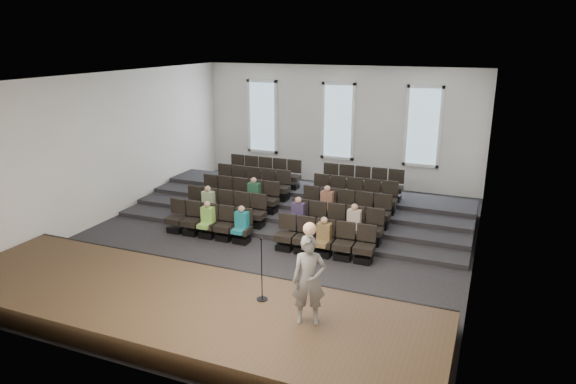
# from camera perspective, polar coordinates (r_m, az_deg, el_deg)

# --- Properties ---
(ground) EXTENTS (14.00, 14.00, 0.00)m
(ground) POSITION_cam_1_polar(r_m,az_deg,el_deg) (16.21, -1.89, -5.25)
(ground) COLOR black
(ground) RESTS_ON ground
(ceiling) EXTENTS (12.00, 14.00, 0.02)m
(ceiling) POSITION_cam_1_polar(r_m,az_deg,el_deg) (15.06, -2.08, 12.70)
(ceiling) COLOR white
(ceiling) RESTS_ON ground
(wall_back) EXTENTS (12.00, 0.04, 5.00)m
(wall_back) POSITION_cam_1_polar(r_m,az_deg,el_deg) (21.91, 5.62, 7.32)
(wall_back) COLOR white
(wall_back) RESTS_ON ground
(wall_front) EXTENTS (12.00, 0.04, 5.00)m
(wall_front) POSITION_cam_1_polar(r_m,az_deg,el_deg) (9.78, -19.15, -5.72)
(wall_front) COLOR white
(wall_front) RESTS_ON ground
(wall_left) EXTENTS (0.04, 14.00, 5.00)m
(wall_left) POSITION_cam_1_polar(r_m,az_deg,el_deg) (18.69, -19.13, 4.82)
(wall_left) COLOR white
(wall_left) RESTS_ON ground
(wall_right) EXTENTS (0.04, 14.00, 5.00)m
(wall_right) POSITION_cam_1_polar(r_m,az_deg,el_deg) (14.16, 20.85, 1.00)
(wall_right) COLOR white
(wall_right) RESTS_ON ground
(stage) EXTENTS (11.80, 3.60, 0.50)m
(stage) POSITION_cam_1_polar(r_m,az_deg,el_deg) (12.09, -12.05, -12.48)
(stage) COLOR #3D2D1A
(stage) RESTS_ON ground
(stage_lip) EXTENTS (11.80, 0.06, 0.52)m
(stage_lip) POSITION_cam_1_polar(r_m,az_deg,el_deg) (13.41, -7.79, -9.18)
(stage_lip) COLOR black
(stage_lip) RESTS_ON ground
(risers) EXTENTS (11.80, 4.80, 0.60)m
(risers) POSITION_cam_1_polar(r_m,az_deg,el_deg) (18.90, 2.03, -1.35)
(risers) COLOR black
(risers) RESTS_ON ground
(seating_rows) EXTENTS (6.80, 4.70, 1.67)m
(seating_rows) POSITION_cam_1_polar(r_m,az_deg,el_deg) (17.31, 0.17, -1.39)
(seating_rows) COLOR black
(seating_rows) RESTS_ON ground
(windows) EXTENTS (8.44, 0.10, 3.24)m
(windows) POSITION_cam_1_polar(r_m,az_deg,el_deg) (21.81, 5.58, 7.81)
(windows) COLOR white
(windows) RESTS_ON wall_back
(audience) EXTENTS (5.45, 2.64, 1.10)m
(audience) POSITION_cam_1_polar(r_m,az_deg,el_deg) (16.20, -1.46, -2.20)
(audience) COLOR #86C64F
(audience) RESTS_ON seating_rows
(speaker) EXTENTS (0.80, 0.66, 1.87)m
(speaker) POSITION_cam_1_polar(r_m,az_deg,el_deg) (10.41, 2.35, -9.78)
(speaker) COLOR slate
(speaker) RESTS_ON stage
(mic_stand) EXTENTS (0.25, 0.25, 1.49)m
(mic_stand) POSITION_cam_1_polar(r_m,az_deg,el_deg) (11.46, -2.92, -9.90)
(mic_stand) COLOR black
(mic_stand) RESTS_ON stage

